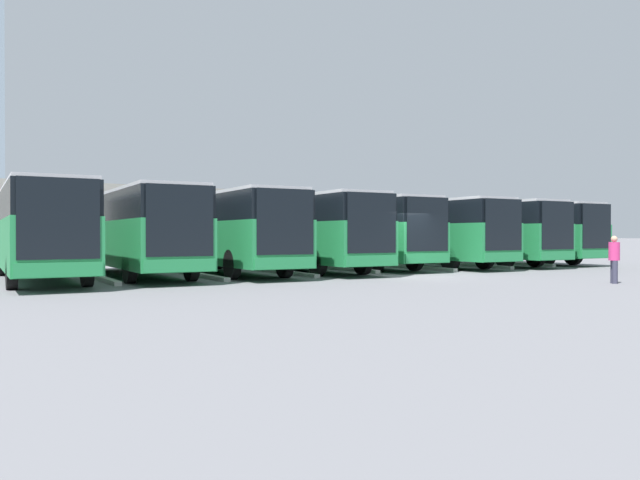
# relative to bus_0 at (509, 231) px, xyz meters

# --- Properties ---
(ground_plane) EXTENTS (600.00, 600.00, 0.00)m
(ground_plane) POSITION_rel_bus_0_xyz_m (12.60, 5.54, -1.84)
(ground_plane) COLOR slate
(bus_0) EXTENTS (3.53, 11.93, 3.30)m
(bus_0) POSITION_rel_bus_0_xyz_m (0.00, 0.00, 0.00)
(bus_0) COLOR #238447
(bus_0) RESTS_ON ground_plane
(curb_divider_0) EXTENTS (0.77, 5.43, 0.15)m
(curb_divider_0) POSITION_rel_bus_0_xyz_m (1.80, 1.74, -1.76)
(curb_divider_0) COLOR #B2B2AD
(curb_divider_0) RESTS_ON ground_plane
(bus_1) EXTENTS (3.53, 11.93, 3.30)m
(bus_1) POSITION_rel_bus_0_xyz_m (3.60, 0.27, 0.00)
(bus_1) COLOR #238447
(bus_1) RESTS_ON ground_plane
(curb_divider_1) EXTENTS (0.77, 5.43, 0.15)m
(curb_divider_1) POSITION_rel_bus_0_xyz_m (5.40, 2.01, -1.76)
(curb_divider_1) COLOR #B2B2AD
(curb_divider_1) RESTS_ON ground_plane
(bus_2) EXTENTS (3.53, 11.93, 3.30)m
(bus_2) POSITION_rel_bus_0_xyz_m (7.20, 0.08, 0.00)
(bus_2) COLOR #238447
(bus_2) RESTS_ON ground_plane
(curb_divider_2) EXTENTS (0.77, 5.43, 0.15)m
(curb_divider_2) POSITION_rel_bus_0_xyz_m (9.00, 1.82, -1.76)
(curb_divider_2) COLOR #B2B2AD
(curb_divider_2) RESTS_ON ground_plane
(bus_3) EXTENTS (3.53, 11.93, 3.30)m
(bus_3) POSITION_rel_bus_0_xyz_m (10.80, -0.87, 0.00)
(bus_3) COLOR #238447
(bus_3) RESTS_ON ground_plane
(curb_divider_3) EXTENTS (0.77, 5.43, 0.15)m
(curb_divider_3) POSITION_rel_bus_0_xyz_m (12.60, 0.87, -1.76)
(curb_divider_3) COLOR #B2B2AD
(curb_divider_3) RESTS_ON ground_plane
(bus_4) EXTENTS (3.53, 11.93, 3.30)m
(bus_4) POSITION_rel_bus_0_xyz_m (14.40, -0.09, 0.00)
(bus_4) COLOR #238447
(bus_4) RESTS_ON ground_plane
(curb_divider_4) EXTENTS (0.77, 5.43, 0.15)m
(curb_divider_4) POSITION_rel_bus_0_xyz_m (16.20, 1.65, -1.76)
(curb_divider_4) COLOR #B2B2AD
(curb_divider_4) RESTS_ON ground_plane
(bus_5) EXTENTS (3.53, 11.93, 3.30)m
(bus_5) POSITION_rel_bus_0_xyz_m (18.00, -0.29, 0.00)
(bus_5) COLOR #238447
(bus_5) RESTS_ON ground_plane
(curb_divider_5) EXTENTS (0.77, 5.43, 0.15)m
(curb_divider_5) POSITION_rel_bus_0_xyz_m (19.80, 1.45, -1.76)
(curb_divider_5) COLOR #B2B2AD
(curb_divider_5) RESTS_ON ground_plane
(bus_6) EXTENTS (3.53, 11.93, 3.30)m
(bus_6) POSITION_rel_bus_0_xyz_m (21.60, -0.63, 0.00)
(bus_6) COLOR #238447
(bus_6) RESTS_ON ground_plane
(curb_divider_6) EXTENTS (0.77, 5.43, 0.15)m
(curb_divider_6) POSITION_rel_bus_0_xyz_m (23.40, 1.11, -1.76)
(curb_divider_6) COLOR #B2B2AD
(curb_divider_6) RESTS_ON ground_plane
(bus_7) EXTENTS (3.53, 11.93, 3.30)m
(bus_7) POSITION_rel_bus_0_xyz_m (25.20, -0.29, 0.00)
(bus_7) COLOR #238447
(bus_7) RESTS_ON ground_plane
(pedestrian) EXTENTS (0.50, 0.50, 1.59)m
(pedestrian) POSITION_rel_bus_0_xyz_m (9.74, 12.01, -0.98)
(pedestrian) COLOR #38384C
(pedestrian) RESTS_ON ground_plane
(station_building) EXTENTS (41.87, 12.22, 4.72)m
(station_building) POSITION_rel_bus_0_xyz_m (12.60, -19.24, 0.56)
(station_building) COLOR #A8A399
(station_building) RESTS_ON ground_plane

